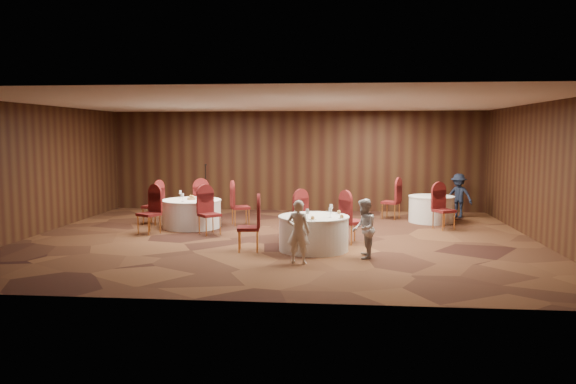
# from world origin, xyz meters

# --- Properties ---
(ground) EXTENTS (12.00, 12.00, 0.00)m
(ground) POSITION_xyz_m (0.00, 0.00, 0.00)
(ground) COLOR black
(ground) RESTS_ON ground
(room_shell) EXTENTS (12.00, 12.00, 12.00)m
(room_shell) POSITION_xyz_m (0.00, 0.00, 1.96)
(room_shell) COLOR silver
(room_shell) RESTS_ON ground
(table_main) EXTENTS (1.51, 1.51, 0.74)m
(table_main) POSITION_xyz_m (0.89, -1.21, 0.38)
(table_main) COLOR silver
(table_main) RESTS_ON ground
(table_left) EXTENTS (1.57, 1.57, 0.74)m
(table_left) POSITION_xyz_m (-2.49, 1.42, 0.38)
(table_left) COLOR silver
(table_left) RESTS_ON ground
(table_right) EXTENTS (1.27, 1.27, 0.74)m
(table_right) POSITION_xyz_m (4.00, 2.93, 0.38)
(table_right) COLOR silver
(table_right) RESTS_ON ground
(chairs_main) EXTENTS (2.89, 1.94, 1.00)m
(chairs_main) POSITION_xyz_m (0.54, -0.63, 0.50)
(chairs_main) COLOR #46100E
(chairs_main) RESTS_ON ground
(chairs_left) EXTENTS (3.09, 2.90, 1.00)m
(chairs_left) POSITION_xyz_m (-2.51, 1.43, 0.50)
(chairs_left) COLOR #46100E
(chairs_left) RESTS_ON ground
(chairs_right) EXTENTS (1.92, 2.38, 1.00)m
(chairs_right) POSITION_xyz_m (3.53, 2.58, 0.50)
(chairs_right) COLOR #46100E
(chairs_right) RESTS_ON ground
(tabletop_main) EXTENTS (1.08, 1.06, 0.22)m
(tabletop_main) POSITION_xyz_m (1.04, -1.33, 0.84)
(tabletop_main) COLOR silver
(tabletop_main) RESTS_ON table_main
(tabletop_left) EXTENTS (0.89, 0.78, 0.22)m
(tabletop_left) POSITION_xyz_m (-2.50, 1.42, 0.82)
(tabletop_left) COLOR silver
(tabletop_left) RESTS_ON table_left
(tabletop_right) EXTENTS (0.08, 0.08, 0.22)m
(tabletop_right) POSITION_xyz_m (4.20, 2.64, 0.90)
(tabletop_right) COLOR silver
(tabletop_right) RESTS_ON table_right
(mic_stand) EXTENTS (0.24, 0.24, 1.56)m
(mic_stand) POSITION_xyz_m (-2.66, 3.69, 0.45)
(mic_stand) COLOR black
(mic_stand) RESTS_ON ground
(woman_a) EXTENTS (0.49, 0.37, 1.23)m
(woman_a) POSITION_xyz_m (0.65, -2.47, 0.62)
(woman_a) COLOR silver
(woman_a) RESTS_ON ground
(woman_b) EXTENTS (0.49, 0.61, 1.20)m
(woman_b) POSITION_xyz_m (1.92, -1.88, 0.60)
(woman_b) COLOR #BABABF
(woman_b) RESTS_ON ground
(man_c) EXTENTS (0.97, 0.86, 1.31)m
(man_c) POSITION_xyz_m (4.93, 3.88, 0.65)
(man_c) COLOR black
(man_c) RESTS_ON ground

